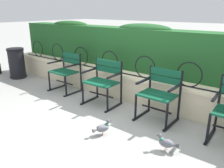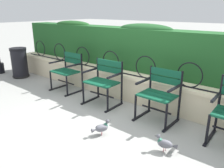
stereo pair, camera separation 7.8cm
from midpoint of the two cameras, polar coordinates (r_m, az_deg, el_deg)
The scene contains 10 objects.
ground_plane at distance 3.83m, azimuth -0.94°, elevation -8.42°, with size 60.00×60.00×0.00m, color #9E9E99.
stone_wall at distance 4.44m, azimuth 6.97°, elevation -1.04°, with size 7.67×0.41×0.52m.
iron_arch_fence at distance 4.35m, azimuth 4.62°, elevation 4.70°, with size 7.13×0.02×0.42m.
hedge_row at distance 4.63m, azimuth 9.92°, elevation 8.73°, with size 7.52×0.50×0.94m.
park_chair_leftmost at distance 5.06m, azimuth -10.68°, elevation 3.48°, with size 0.61×0.53×0.83m.
park_chair_centre_left at distance 4.24m, azimuth -1.50°, elevation 0.92°, with size 0.65×0.54×0.83m.
park_chair_centre_right at distance 3.68m, azimuth 12.53°, elevation -2.28°, with size 0.60×0.53×0.83m.
pigeon_near_chairs at distance 3.04m, azimuth 14.06°, elevation -14.40°, with size 0.29×0.15×0.22m.
pigeon_far_side at distance 3.30m, azimuth -1.99°, elevation -10.99°, with size 0.18×0.28×0.22m.
trash_bin at distance 6.45m, azimuth -21.99°, elevation 4.86°, with size 0.44×0.44×0.78m.
Camera 2 is at (2.25, -2.59, 1.72)m, focal length 36.19 mm.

